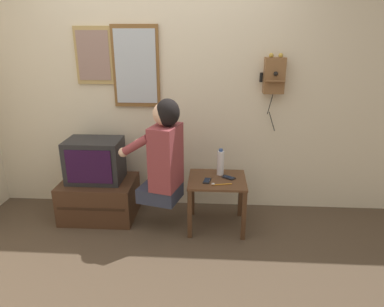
{
  "coord_description": "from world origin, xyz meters",
  "views": [
    {
      "loc": [
        0.48,
        -2.23,
        1.82
      ],
      "look_at": [
        0.3,
        0.72,
        0.78
      ],
      "focal_mm": 32.0,
      "sensor_mm": 36.0,
      "label": 1
    }
  ],
  "objects_px": {
    "wall_phone_antique": "(274,75)",
    "cell_phone_spare": "(229,178)",
    "water_bottle": "(221,163)",
    "television": "(95,160)",
    "toothbrush": "(220,184)",
    "person": "(163,153)",
    "wall_mirror": "(136,67)",
    "framed_picture": "(94,56)",
    "cell_phone_held": "(207,181)"
  },
  "relations": [
    {
      "from": "wall_mirror",
      "to": "person",
      "type": "bearing_deg",
      "value": -57.74
    },
    {
      "from": "person",
      "to": "cell_phone_spare",
      "type": "bearing_deg",
      "value": -65.38
    },
    {
      "from": "wall_mirror",
      "to": "framed_picture",
      "type": "bearing_deg",
      "value": 179.57
    },
    {
      "from": "cell_phone_held",
      "to": "cell_phone_spare",
      "type": "relative_size",
      "value": 0.97
    },
    {
      "from": "framed_picture",
      "to": "water_bottle",
      "type": "xyz_separation_m",
      "value": [
        1.27,
        -0.34,
        -0.97
      ]
    },
    {
      "from": "wall_phone_antique",
      "to": "wall_mirror",
      "type": "distance_m",
      "value": 1.36
    },
    {
      "from": "television",
      "to": "water_bottle",
      "type": "relative_size",
      "value": 2.05
    },
    {
      "from": "cell_phone_spare",
      "to": "framed_picture",
      "type": "bearing_deg",
      "value": 105.81
    },
    {
      "from": "water_bottle",
      "to": "wall_phone_antique",
      "type": "bearing_deg",
      "value": 30.61
    },
    {
      "from": "water_bottle",
      "to": "television",
      "type": "bearing_deg",
      "value": 178.31
    },
    {
      "from": "television",
      "to": "wall_phone_antique",
      "type": "bearing_deg",
      "value": 8.36
    },
    {
      "from": "wall_phone_antique",
      "to": "framed_picture",
      "type": "relative_size",
      "value": 1.37
    },
    {
      "from": "cell_phone_spare",
      "to": "cell_phone_held",
      "type": "bearing_deg",
      "value": 145.94
    },
    {
      "from": "person",
      "to": "toothbrush",
      "type": "distance_m",
      "value": 0.59
    },
    {
      "from": "framed_picture",
      "to": "cell_phone_held",
      "type": "bearing_deg",
      "value": -23.97
    },
    {
      "from": "framed_picture",
      "to": "wall_mirror",
      "type": "height_order",
      "value": "wall_mirror"
    },
    {
      "from": "wall_phone_antique",
      "to": "cell_phone_spare",
      "type": "distance_m",
      "value": 1.08
    },
    {
      "from": "wall_phone_antique",
      "to": "framed_picture",
      "type": "bearing_deg",
      "value": 178.58
    },
    {
      "from": "wall_mirror",
      "to": "cell_phone_held",
      "type": "relative_size",
      "value": 6.02
    },
    {
      "from": "television",
      "to": "toothbrush",
      "type": "bearing_deg",
      "value": -12.76
    },
    {
      "from": "television",
      "to": "wall_mirror",
      "type": "height_order",
      "value": "wall_mirror"
    },
    {
      "from": "wall_phone_antique",
      "to": "cell_phone_spare",
      "type": "xyz_separation_m",
      "value": [
        -0.42,
        -0.38,
        -0.92
      ]
    },
    {
      "from": "framed_picture",
      "to": "wall_phone_antique",
      "type": "bearing_deg",
      "value": -1.42
    },
    {
      "from": "wall_mirror",
      "to": "water_bottle",
      "type": "distance_m",
      "value": 1.27
    },
    {
      "from": "person",
      "to": "toothbrush",
      "type": "xyz_separation_m",
      "value": [
        0.52,
        -0.06,
        -0.27
      ]
    },
    {
      "from": "television",
      "to": "water_bottle",
      "type": "bearing_deg",
      "value": -1.69
    },
    {
      "from": "person",
      "to": "television",
      "type": "height_order",
      "value": "person"
    },
    {
      "from": "television",
      "to": "wall_phone_antique",
      "type": "relative_size",
      "value": 0.71
    },
    {
      "from": "person",
      "to": "framed_picture",
      "type": "xyz_separation_m",
      "value": [
        -0.74,
        0.52,
        0.82
      ]
    },
    {
      "from": "cell_phone_held",
      "to": "toothbrush",
      "type": "height_order",
      "value": "toothbrush"
    },
    {
      "from": "television",
      "to": "wall_phone_antique",
      "type": "xyz_separation_m",
      "value": [
        1.75,
        0.26,
        0.82
      ]
    },
    {
      "from": "cell_phone_held",
      "to": "cell_phone_spare",
      "type": "height_order",
      "value": "same"
    },
    {
      "from": "wall_phone_antique",
      "to": "cell_phone_spare",
      "type": "relative_size",
      "value": 5.53
    },
    {
      "from": "wall_mirror",
      "to": "cell_phone_spare",
      "type": "xyz_separation_m",
      "value": [
        0.93,
        -0.42,
        -0.99
      ]
    },
    {
      "from": "wall_mirror",
      "to": "cell_phone_spare",
      "type": "relative_size",
      "value": 5.82
    },
    {
      "from": "television",
      "to": "cell_phone_held",
      "type": "distance_m",
      "value": 1.15
    },
    {
      "from": "framed_picture",
      "to": "toothbrush",
      "type": "xyz_separation_m",
      "value": [
        1.27,
        -0.59,
        -1.09
      ]
    },
    {
      "from": "wall_phone_antique",
      "to": "toothbrush",
      "type": "height_order",
      "value": "wall_phone_antique"
    },
    {
      "from": "framed_picture",
      "to": "wall_mirror",
      "type": "distance_m",
      "value": 0.43
    },
    {
      "from": "television",
      "to": "cell_phone_spare",
      "type": "bearing_deg",
      "value": -5.24
    },
    {
      "from": "television",
      "to": "toothbrush",
      "type": "distance_m",
      "value": 1.29
    },
    {
      "from": "television",
      "to": "cell_phone_spare",
      "type": "xyz_separation_m",
      "value": [
        1.33,
        -0.12,
        -0.1
      ]
    },
    {
      "from": "person",
      "to": "cell_phone_held",
      "type": "relative_size",
      "value": 7.4
    },
    {
      "from": "wall_mirror",
      "to": "water_bottle",
      "type": "bearing_deg",
      "value": -21.42
    },
    {
      "from": "toothbrush",
      "to": "wall_mirror",
      "type": "bearing_deg",
      "value": 43.48
    },
    {
      "from": "television",
      "to": "water_bottle",
      "type": "height_order",
      "value": "television"
    },
    {
      "from": "wall_phone_antique",
      "to": "cell_phone_held",
      "type": "bearing_deg",
      "value": -143.3
    },
    {
      "from": "person",
      "to": "water_bottle",
      "type": "relative_size",
      "value": 3.7
    },
    {
      "from": "television",
      "to": "wall_phone_antique",
      "type": "distance_m",
      "value": 1.95
    },
    {
      "from": "cell_phone_spare",
      "to": "water_bottle",
      "type": "height_order",
      "value": "water_bottle"
    }
  ]
}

